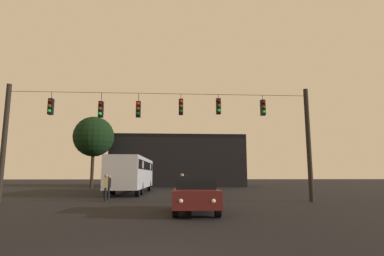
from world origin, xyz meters
name	(u,v)px	position (x,y,z in m)	size (l,w,h in m)	color
ground_plane	(165,192)	(0.00, 24.50, 0.00)	(168.00, 168.00, 0.00)	black
overhead_signal_span	(160,130)	(-0.04, 12.54, 4.22)	(18.14, 0.44, 6.86)	black
city_bus	(132,172)	(-2.84, 21.70, 1.87)	(2.81, 11.06, 3.00)	#B7BCC6
car_near_right	(196,193)	(1.70, 7.76, 0.80)	(2.00, 4.41, 1.52)	#511919
pedestrian_crossing_left	(182,186)	(1.26, 12.75, 0.93)	(0.34, 0.42, 1.66)	black
pedestrian_crossing_center	(109,186)	(-3.39, 14.87, 0.88)	(0.31, 0.40, 1.56)	black
pedestrian_crossing_right	(106,186)	(-3.29, 13.45, 0.92)	(0.31, 0.40, 1.63)	black
corner_building	(178,162)	(1.38, 39.52, 3.47)	(18.03, 10.31, 6.95)	black
tree_left_silhouette	(94,137)	(-9.10, 32.63, 6.24)	(4.93, 4.93, 8.73)	#2D2116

